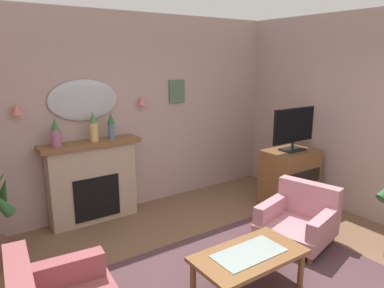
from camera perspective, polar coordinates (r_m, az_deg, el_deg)
wall_back at (r=5.43m, az=-10.58°, el=4.79°), size 6.21×0.10×2.92m
fireplace at (r=5.21m, az=-15.56°, el=-5.92°), size 1.36×0.36×1.16m
mantel_vase_centre at (r=4.87m, az=-21.00°, el=1.49°), size 0.13×0.13×0.37m
mantel_vase_left at (r=5.00m, az=-15.48°, el=2.61°), size 0.11×0.11×0.41m
mantel_vase_right at (r=5.09m, az=-12.84°, el=3.02°), size 0.10×0.10×0.38m
wall_mirror at (r=5.09m, az=-16.91°, el=6.73°), size 0.96×0.06×0.56m
wall_sconce_left at (r=4.86m, az=-26.26°, el=5.02°), size 0.14×0.14×0.14m
wall_sconce_right at (r=5.37m, az=-8.02°, el=6.97°), size 0.14×0.14×0.14m
framed_picture at (r=5.74m, az=-2.46°, el=8.41°), size 0.28×0.03×0.36m
coffee_table at (r=3.65m, az=9.09°, el=-17.66°), size 1.10×0.60×0.45m
armchair_by_coffee_table at (r=4.78m, az=16.85°, el=-11.24°), size 0.99×0.98×0.71m
tv_cabinet at (r=5.76m, az=15.32°, el=-5.28°), size 0.80×0.57×0.90m
tv_flatscreen at (r=5.55m, az=15.99°, el=2.46°), size 0.84×0.24×0.65m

